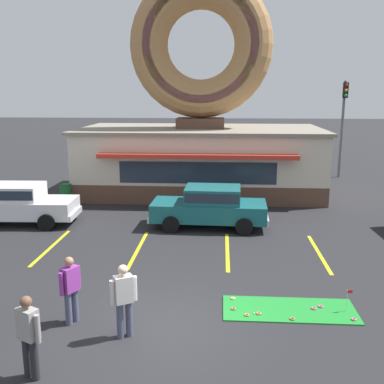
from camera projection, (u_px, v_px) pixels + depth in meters
The scene contains 24 objects.
ground_plane at pixel (164, 326), 10.14m from camera, with size 160.00×160.00×0.00m, color #232326.
donut_shop_building at pixel (201, 120), 22.88m from camera, with size 12.30×6.75×10.96m.
putting_mat at pixel (289, 310), 10.89m from camera, with size 3.20×1.29×0.03m, color #1E842D.
mini_donut_near_left at pixel (233, 309), 10.87m from camera, with size 0.13×0.13×0.04m, color #A5724C.
mini_donut_near_right at pixel (292, 319), 10.39m from camera, with size 0.13×0.13×0.04m, color #A5724C.
mini_donut_mid_left at pixel (314, 308), 10.89m from camera, with size 0.13×0.13×0.04m, color #D8667F.
mini_donut_mid_centre at pixel (321, 306), 10.98m from camera, with size 0.13×0.13×0.04m, color #D8667F.
mini_donut_mid_right at pixel (259, 313), 10.64m from camera, with size 0.13×0.13×0.04m, color #D17F47.
mini_donut_far_left at pixel (233, 298), 11.41m from camera, with size 0.13×0.13×0.04m, color #E5C666.
mini_donut_far_centre at pixel (247, 315), 10.57m from camera, with size 0.13×0.13×0.04m, color #D17F47.
mini_donut_far_right at pixel (354, 319), 10.36m from camera, with size 0.13×0.13×0.04m, color #D8667F.
golf_ball at pixel (254, 313), 10.64m from camera, with size 0.04×0.04×0.04m, color white.
putting_flag_pin at pixel (349, 295), 10.71m from camera, with size 0.13×0.01×0.55m.
car_teal at pixel (210, 205), 17.39m from camera, with size 4.61×2.09×1.60m.
car_white at pixel (18, 202), 17.84m from camera, with size 4.63×2.12×1.60m.
pedestrian_blue_sweater_man at pixel (124, 298), 9.52m from camera, with size 0.53×0.40×1.65m.
pedestrian_hooded_kid at pixel (29, 333), 8.14m from camera, with size 0.54×0.39×1.63m.
pedestrian_clipboard_woman at pixel (70, 287), 10.12m from camera, with size 0.40×0.53×1.60m.
trash_bin at pixel (66, 193), 21.07m from camera, with size 0.57×0.57×0.97m.
traffic_light_pole at pixel (343, 116), 26.95m from camera, with size 0.28×0.47×5.80m.
parking_stripe_far_left at pixel (51, 247), 15.30m from camera, with size 0.12×3.60×0.01m, color yellow.
parking_stripe_left at pixel (138, 249), 15.11m from camera, with size 0.12×3.60×0.01m, color yellow.
parking_stripe_mid_left at pixel (227, 251), 14.91m from camera, with size 0.12×3.60×0.01m, color yellow.
parking_stripe_centre at pixel (319, 253), 14.72m from camera, with size 0.12×3.60×0.01m, color yellow.
Camera 1 is at (1.25, -9.16, 5.20)m, focal length 42.00 mm.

